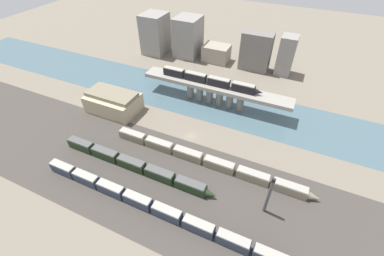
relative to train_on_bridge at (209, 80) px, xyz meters
The scene contains 15 objects.
ground_plane 28.07m from the train_on_bridge, 83.73° to the right, with size 400.00×400.00×0.00m, color #756B5B.
railbed_yard 50.90m from the train_on_bridge, 86.76° to the right, with size 280.00×42.00×0.01m, color #423D38.
river_water 11.58m from the train_on_bridge, ahead, with size 320.00×29.12×0.01m, color #47606B.
bridge 5.11m from the train_on_bridge, ahead, with size 68.25×7.98×9.39m.
train_on_bridge is the anchor object (origin of this frame).
train_yard_near 61.30m from the train_on_bridge, 83.36° to the right, with size 82.35×2.83×3.94m.
train_yard_mid 50.22m from the train_on_bridge, 99.26° to the right, with size 58.86×3.08×3.79m.
train_yard_far 40.14m from the train_on_bridge, 69.03° to the right, with size 74.06×3.06×3.50m.
warehouse_building 43.38m from the train_on_bridge, 146.60° to the right, with size 22.07×14.32×9.04m.
signal_tower 59.10m from the train_on_bridge, 51.91° to the right, with size 1.00×0.91×15.03m.
city_block_far_left 61.23m from the train_on_bridge, 143.59° to the left, with size 13.52×14.76×23.19m, color gray.
city_block_left 50.61m from the train_on_bridge, 125.97° to the left, with size 13.77×15.45×22.59m, color gray.
city_block_center 43.03m from the train_on_bridge, 105.78° to the left, with size 14.70×11.12×9.21m, color gray.
city_block_right 41.75m from the train_on_bridge, 74.78° to the left, with size 15.98×8.46×20.24m, color slate.
city_block_far_right 49.54m from the train_on_bridge, 57.50° to the left, with size 8.02×9.39×20.56m, color gray.
Camera 1 is at (31.43, -68.13, 69.07)m, focal length 24.00 mm.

